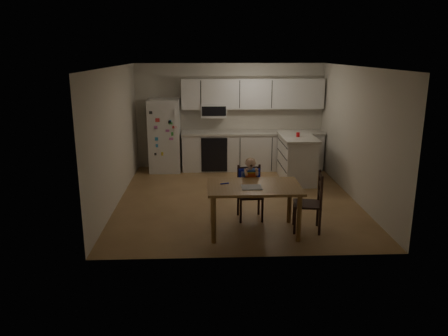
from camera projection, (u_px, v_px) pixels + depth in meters
room at (235, 131)px, 8.61m from camera, size 4.52×5.01×2.51m
refrigerator at (165, 135)px, 10.26m from camera, size 0.72×0.70×1.70m
kitchen_run at (251, 133)px, 10.43m from camera, size 3.37×0.62×2.15m
kitchen_island at (297, 158)px, 9.56m from camera, size 0.71×1.35×1.00m
red_cup at (298, 135)px, 9.33m from camera, size 0.07×0.07×0.09m
dining_table at (254, 192)px, 6.73m from camera, size 1.43×0.92×0.77m
napkin at (252, 187)px, 6.60m from camera, size 0.30×0.26×0.01m
toddler_spoon at (224, 184)px, 6.78m from camera, size 0.12×0.06×0.02m
chair_booster at (250, 182)px, 7.33m from camera, size 0.42×0.42×1.06m
chair_side at (314, 198)px, 6.84m from camera, size 0.48×0.48×0.95m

